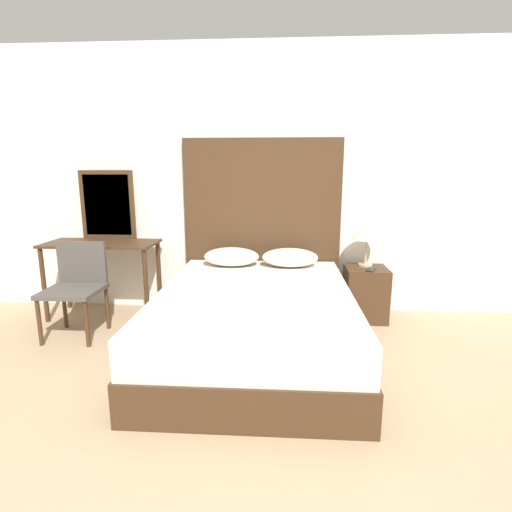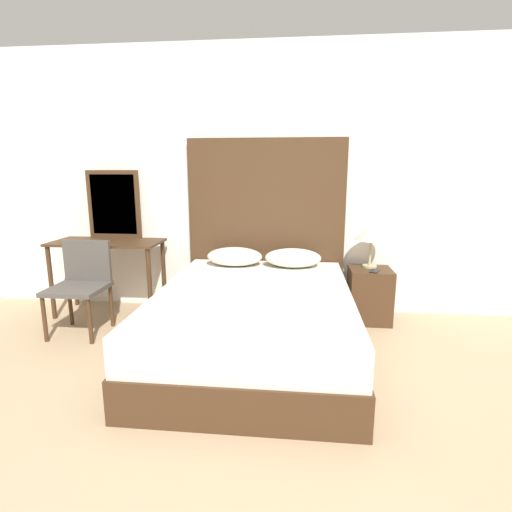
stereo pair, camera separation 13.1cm
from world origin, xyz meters
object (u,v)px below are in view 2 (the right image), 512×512
Objects in this scene: phone_on_bed at (260,291)px; vanity_desk at (108,253)px; chair at (82,280)px; phone_on_nightstand at (374,271)px; nightstand at (369,295)px; bed at (255,322)px; table_lamp at (371,233)px.

vanity_desk is (-1.64, 0.84, 0.09)m from phone_on_bed.
phone_on_bed is 1.72m from chair.
phone_on_nightstand is 0.15× the size of vanity_desk.
vanity_desk reaches higher than phone_on_bed.
chair is (-2.68, -0.53, 0.22)m from nightstand.
vanity_desk is at bearing 154.09° from bed.
nightstand is at bearing -88.35° from table_lamp.
chair reaches higher than nightstand.
phone_on_bed is at bearing -51.64° from bed.
phone_on_bed is 1.38m from nightstand.
table_lamp is 0.40× the size of vanity_desk.
bed reaches higher than nightstand.
phone_on_nightstand is 2.66m from vanity_desk.
phone_on_nightstand is 0.20× the size of chair.
chair is (-0.04, -0.46, -0.16)m from vanity_desk.
vanity_desk is at bearing 153.03° from phone_on_bed.
phone_on_bed is (0.05, -0.06, 0.28)m from bed.
chair is at bearing -94.77° from vanity_desk.
phone_on_nightstand is (1.01, 0.81, -0.01)m from phone_on_bed.
nightstand is 2.67m from vanity_desk.
bed is 1.67m from chair.
nightstand is 0.48× the size of vanity_desk.
vanity_desk reaches higher than nightstand.
vanity_desk is 0.49m from chair.
table_lamp is 2.65m from vanity_desk.
phone_on_nightstand is (1.06, 0.75, 0.27)m from bed.
table_lamp is 0.38m from phone_on_nightstand.
nightstand is 0.63× the size of chair.
nightstand is 2.74m from chair.
bed is 2.51× the size of chair.
chair is at bearing -168.84° from nightstand.
vanity_desk reaches higher than bed.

